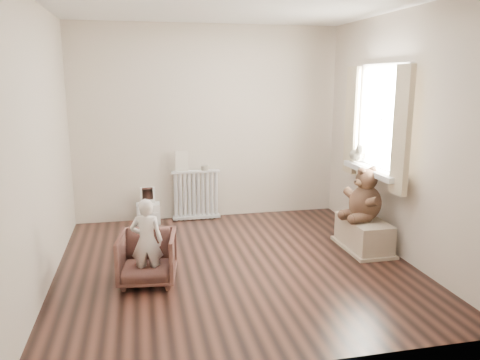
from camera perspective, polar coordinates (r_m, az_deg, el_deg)
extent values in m
cube|color=black|center=(4.96, -0.61, -10.24)|extent=(3.60, 3.60, 0.01)
cube|color=white|center=(4.63, -0.68, 20.96)|extent=(3.60, 3.60, 0.01)
cube|color=beige|center=(6.38, -3.91, 6.88)|extent=(3.60, 0.02, 2.60)
cube|color=beige|center=(2.90, 6.49, 0.18)|extent=(3.60, 0.02, 2.60)
cube|color=beige|center=(4.61, -23.16, 3.80)|extent=(0.02, 3.60, 2.60)
cube|color=beige|center=(5.28, 18.95, 5.09)|extent=(0.02, 3.60, 2.60)
cube|color=white|center=(5.50, 17.09, 7.06)|extent=(0.03, 0.90, 1.10)
cube|color=silver|center=(5.54, 15.90, 1.09)|extent=(0.22, 1.10, 0.06)
cube|color=beige|center=(4.96, 19.12, 5.70)|extent=(0.06, 0.26, 1.30)
cube|color=beige|center=(5.96, 13.46, 7.06)|extent=(0.06, 0.26, 1.30)
cube|color=silver|center=(6.39, -5.38, -1.42)|extent=(0.65, 0.12, 0.68)
cube|color=beige|center=(6.29, -7.10, 2.33)|extent=(0.17, 0.01, 0.28)
cylinder|color=#A59E8C|center=(6.34, -4.34, 1.47)|extent=(0.10, 0.10, 0.06)
cube|color=silver|center=(6.35, -11.15, -2.76)|extent=(0.31, 0.22, 0.48)
imported|color=brown|center=(4.56, -11.22, -9.30)|extent=(0.59, 0.60, 0.49)
imported|color=white|center=(4.45, -11.30, -7.33)|extent=(0.32, 0.23, 0.81)
cube|color=#BCAC91|center=(5.51, 14.85, -6.12)|extent=(0.39, 0.73, 0.35)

